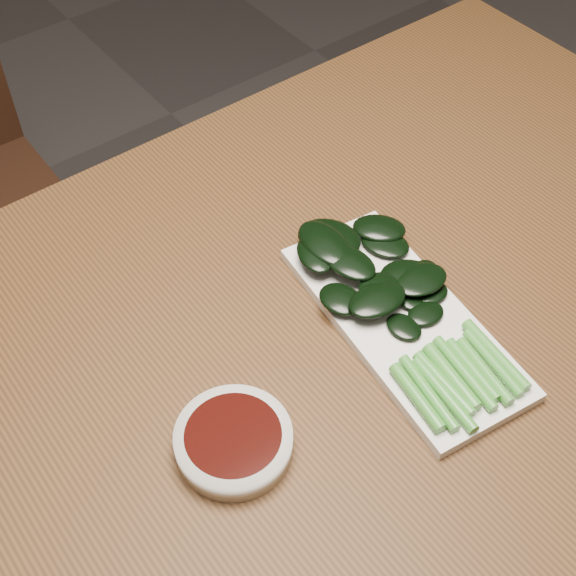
{
  "coord_description": "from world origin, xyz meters",
  "views": [
    {
      "loc": [
        -0.36,
        -0.45,
        1.49
      ],
      "look_at": [
        0.02,
        0.05,
        0.76
      ],
      "focal_mm": 50.0,
      "sensor_mm": 36.0,
      "label": 1
    }
  ],
  "objects_px": {
    "table": "(300,362)",
    "gai_lan": "(383,287)",
    "sauce_bowl": "(234,441)",
    "serving_plate": "(403,321)"
  },
  "relations": [
    {
      "from": "table",
      "to": "gai_lan",
      "type": "distance_m",
      "value": 0.14
    },
    {
      "from": "sauce_bowl",
      "to": "gai_lan",
      "type": "bearing_deg",
      "value": 12.29
    },
    {
      "from": "gai_lan",
      "to": "table",
      "type": "bearing_deg",
      "value": 163.5
    },
    {
      "from": "table",
      "to": "gai_lan",
      "type": "height_order",
      "value": "gai_lan"
    },
    {
      "from": "table",
      "to": "sauce_bowl",
      "type": "relative_size",
      "value": 11.5
    },
    {
      "from": "table",
      "to": "serving_plate",
      "type": "distance_m",
      "value": 0.14
    },
    {
      "from": "sauce_bowl",
      "to": "serving_plate",
      "type": "bearing_deg",
      "value": 3.28
    },
    {
      "from": "serving_plate",
      "to": "gai_lan",
      "type": "distance_m",
      "value": 0.05
    },
    {
      "from": "table",
      "to": "sauce_bowl",
      "type": "xyz_separation_m",
      "value": [
        -0.15,
        -0.08,
        0.09
      ]
    },
    {
      "from": "serving_plate",
      "to": "sauce_bowl",
      "type": "bearing_deg",
      "value": -176.72
    }
  ]
}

